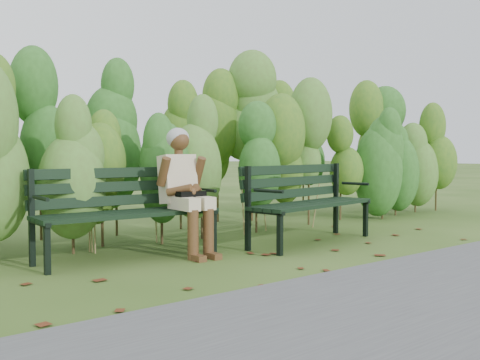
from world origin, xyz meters
TOP-DOWN VIEW (x-y plane):
  - ground at (0.00, 0.00)m, footprint 80.00×80.00m
  - footpath at (0.00, -2.20)m, footprint 60.00×2.50m
  - hedge_band at (0.00, 1.86)m, footprint 11.04×1.67m
  - leaf_litter at (0.17, -0.16)m, footprint 5.84×2.24m
  - bench_left at (-1.10, 0.80)m, footprint 1.81×0.66m
  - bench_right at (0.96, 0.35)m, footprint 1.86×0.85m
  - seated_woman at (-0.53, 0.60)m, footprint 0.51×0.75m

SIDE VIEW (x-z plane):
  - ground at x=0.00m, z-range 0.00..0.00m
  - leaf_litter at x=0.17m, z-range 0.00..0.01m
  - footpath at x=0.00m, z-range 0.00..0.01m
  - bench_left at x=-1.10m, z-range 0.08..0.97m
  - bench_right at x=0.96m, z-range 0.08..0.97m
  - seated_woman at x=-0.53m, z-range 0.08..1.37m
  - hedge_band at x=0.00m, z-range 0.05..2.47m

